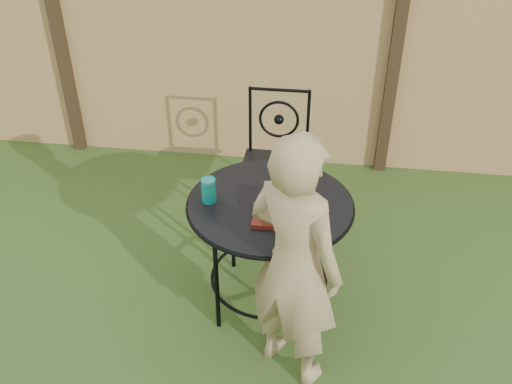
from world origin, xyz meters
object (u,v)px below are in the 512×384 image
Objects in this scene: salad_plate at (280,213)px; diner at (294,264)px; patio_table at (270,222)px; patio_chair at (276,158)px.

diner is at bearing -73.53° from salad_plate.
patio_chair is (-0.05, 0.84, -0.08)m from patio_table.
patio_chair is at bearing 93.63° from patio_table.
diner is (0.22, -1.31, 0.21)m from patio_chair.
patio_table is 0.20m from salad_plate.
diner reaches higher than patio_table.
patio_table is 0.97× the size of patio_chair.
diner is 5.27× the size of salad_plate.
diner is at bearing -70.21° from patio_table.
diner is (0.17, -0.47, 0.13)m from patio_table.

